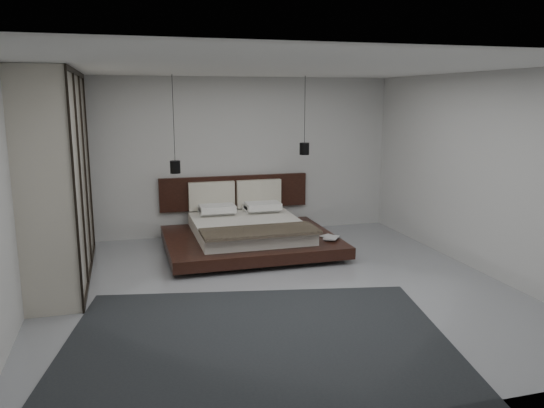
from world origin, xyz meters
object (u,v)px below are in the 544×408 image
object	(u,v)px
lattice_screen	(49,173)
rug	(258,340)
pendant_left	(175,166)
bed	(248,232)
pendant_right	(304,148)
wardrobe	(57,177)

from	to	relation	value
lattice_screen	rug	size ratio (longest dim) A/B	0.67
lattice_screen	rug	bearing A→B (deg)	-58.75
pendant_left	lattice_screen	bearing A→B (deg)	176.31
bed	pendant_right	bearing A→B (deg)	20.59
pendant_right	rug	world-z (taller)	pendant_right
lattice_screen	rug	world-z (taller)	lattice_screen
bed	rug	distance (m)	3.40
lattice_screen	pendant_right	world-z (taller)	pendant_right
lattice_screen	bed	xyz separation A→B (m)	(3.03, -0.54, -1.02)
pendant_right	lattice_screen	bearing A→B (deg)	178.28
pendant_right	wardrobe	xyz separation A→B (m)	(-3.88, -1.10, -0.18)
pendant_right	wardrobe	size ratio (longest dim) A/B	0.47
pendant_right	rug	xyz separation A→B (m)	(-1.79, -3.74, -1.57)
wardrobe	rug	bearing A→B (deg)	-51.57
bed	lattice_screen	bearing A→B (deg)	169.91
rug	lattice_screen	bearing A→B (deg)	121.25
lattice_screen	wardrobe	xyz separation A→B (m)	(0.25, -1.23, 0.10)
bed	rug	xyz separation A→B (m)	(-0.68, -3.32, -0.27)
pendant_left	pendant_right	world-z (taller)	same
lattice_screen	pendant_right	size ratio (longest dim) A/B	1.96
bed	pendant_left	world-z (taller)	pendant_left
lattice_screen	pendant_right	bearing A→B (deg)	-1.72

